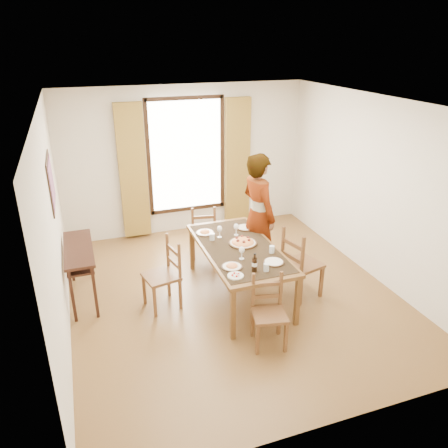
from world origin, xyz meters
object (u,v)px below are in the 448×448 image
object	(u,v)px
console_table	(79,255)
pasta_platter	(243,241)
man	(258,215)
dining_table	(239,251)

from	to	relation	value
console_table	pasta_platter	xyz separation A→B (m)	(2.20, -0.56, 0.12)
man	console_table	bearing A→B (deg)	76.17
console_table	pasta_platter	world-z (taller)	pasta_platter
console_table	man	world-z (taller)	man
console_table	man	distance (m)	2.64
man	dining_table	bearing A→B (deg)	124.20
dining_table	man	distance (m)	0.78
console_table	pasta_platter	distance (m)	2.27
pasta_platter	console_table	bearing A→B (deg)	165.76
console_table	pasta_platter	size ratio (longest dim) A/B	3.00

